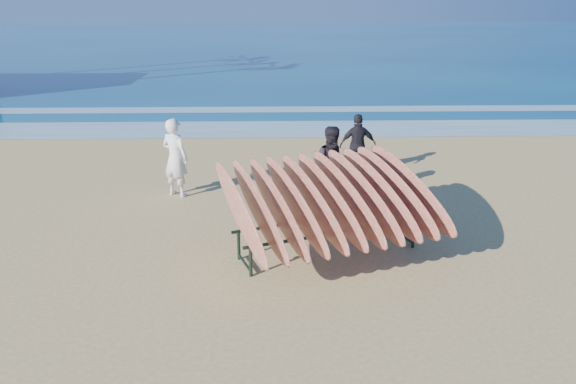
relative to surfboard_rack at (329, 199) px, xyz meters
name	(u,v)px	position (x,y,z in m)	size (l,w,h in m)	color
ground	(289,262)	(-0.67, -0.33, -0.99)	(120.00, 120.00, 0.00)	tan
ocean	(274,39)	(-0.67, 54.67, -0.99)	(160.00, 160.00, 0.00)	navy
foam_near	(280,129)	(-0.67, 9.67, -0.98)	(160.00, 160.00, 0.00)	white
foam_far	(279,109)	(-0.67, 13.17, -0.98)	(160.00, 160.00, 0.00)	white
surfboard_rack	(329,199)	(0.00, 0.00, 0.00)	(3.97, 3.82, 1.67)	black
person_white	(175,158)	(-3.04, 3.08, -0.13)	(0.63, 0.41, 1.72)	white
person_dark_a	(333,167)	(0.32, 2.36, -0.15)	(0.82, 0.64, 1.68)	black
person_dark_b	(358,145)	(1.14, 4.43, -0.23)	(0.89, 0.37, 1.52)	black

